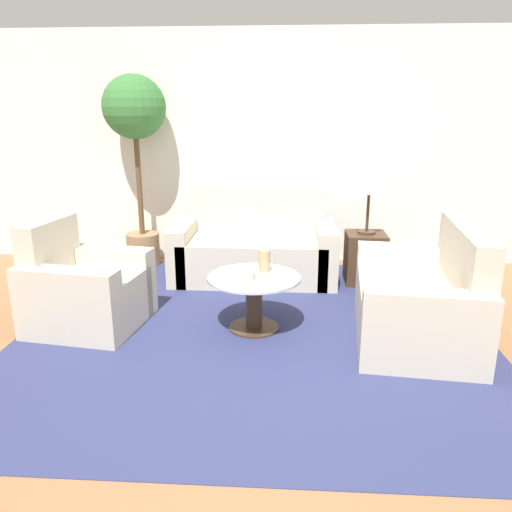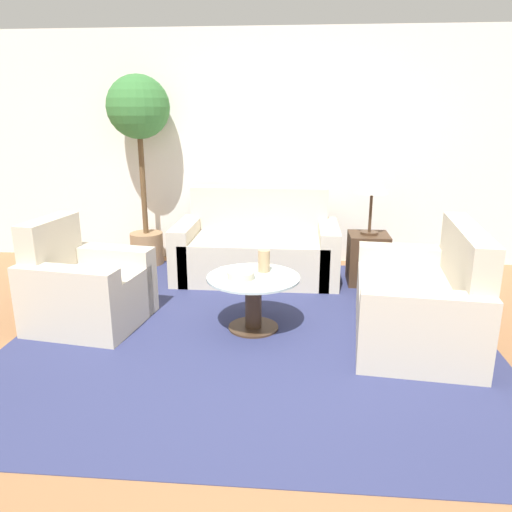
# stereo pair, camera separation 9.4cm
# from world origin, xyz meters

# --- Properties ---
(ground_plane) EXTENTS (14.00, 14.00, 0.00)m
(ground_plane) POSITION_xyz_m (0.00, 0.00, 0.00)
(ground_plane) COLOR #8E603D
(wall_back) EXTENTS (10.00, 0.06, 2.60)m
(wall_back) POSITION_xyz_m (0.00, 2.85, 1.30)
(wall_back) COLOR white
(wall_back) RESTS_ON ground_plane
(rug) EXTENTS (3.72, 3.61, 0.01)m
(rug) POSITION_xyz_m (-0.10, 0.80, 0.00)
(rug) COLOR navy
(rug) RESTS_ON ground_plane
(sofa_main) EXTENTS (1.70, 0.91, 0.92)m
(sofa_main) POSITION_xyz_m (-0.18, 2.19, 0.29)
(sofa_main) COLOR beige
(sofa_main) RESTS_ON ground_plane
(armchair) EXTENTS (0.95, 0.94, 0.88)m
(armchair) POSITION_xyz_m (-1.52, 0.80, 0.29)
(armchair) COLOR beige
(armchair) RESTS_ON ground_plane
(loveseat) EXTENTS (1.00, 1.47, 0.90)m
(loveseat) POSITION_xyz_m (1.25, 0.75, 0.29)
(loveseat) COLOR beige
(loveseat) RESTS_ON ground_plane
(coffee_table) EXTENTS (0.75, 0.75, 0.45)m
(coffee_table) POSITION_xyz_m (-0.10, 0.80, 0.29)
(coffee_table) COLOR #422D1E
(coffee_table) RESTS_ON ground_plane
(side_table) EXTENTS (0.40, 0.40, 0.52)m
(side_table) POSITION_xyz_m (0.97, 2.04, 0.26)
(side_table) COLOR #422D1E
(side_table) RESTS_ON ground_plane
(table_lamp) EXTENTS (0.32, 0.32, 0.64)m
(table_lamp) POSITION_xyz_m (0.97, 2.04, 1.03)
(table_lamp) COLOR #422D1E
(table_lamp) RESTS_ON side_table
(potted_plant) EXTENTS (0.68, 0.68, 2.11)m
(potted_plant) POSITION_xyz_m (-1.50, 2.51, 1.54)
(potted_plant) COLOR #93704C
(potted_plant) RESTS_ON ground_plane
(vase) EXTENTS (0.10, 0.10, 0.18)m
(vase) POSITION_xyz_m (-0.02, 0.94, 0.54)
(vase) COLOR tan
(vase) RESTS_ON coffee_table
(bowl) EXTENTS (0.21, 0.21, 0.06)m
(bowl) POSITION_xyz_m (-0.19, 0.74, 0.48)
(bowl) COLOR beige
(bowl) RESTS_ON coffee_table
(book_stack) EXTENTS (0.22, 0.17, 0.04)m
(book_stack) POSITION_xyz_m (-0.27, 0.87, 0.47)
(book_stack) COLOR beige
(book_stack) RESTS_ON coffee_table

